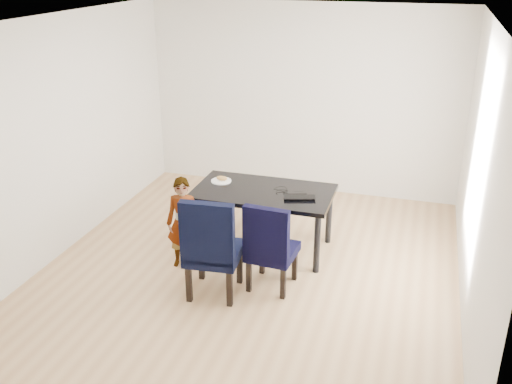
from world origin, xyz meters
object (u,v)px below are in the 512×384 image
(child, at_px, (184,223))
(dining_table, at_px, (263,220))
(chair_left, at_px, (214,244))
(chair_right, at_px, (273,244))
(laptop, at_px, (299,196))
(plate, at_px, (221,181))

(child, bearing_deg, dining_table, 30.88)
(chair_left, bearing_deg, dining_table, 73.30)
(chair_right, height_order, laptop, chair_right)
(plate, bearing_deg, laptop, -10.97)
(dining_table, xyz_separation_m, chair_right, (0.33, -0.78, 0.12))
(laptop, bearing_deg, chair_right, 63.72)
(chair_right, relative_size, laptop, 2.82)
(chair_left, xyz_separation_m, chair_right, (0.54, 0.29, -0.06))
(chair_right, height_order, child, child)
(laptop, bearing_deg, dining_table, -26.48)
(child, distance_m, laptop, 1.33)
(child, xyz_separation_m, laptop, (1.17, 0.58, 0.24))
(laptop, bearing_deg, child, 9.16)
(chair_left, xyz_separation_m, laptop, (0.65, 1.00, 0.21))
(chair_left, xyz_separation_m, child, (-0.52, 0.42, -0.03))
(chair_right, height_order, plate, chair_right)
(chair_left, height_order, child, chair_left)
(chair_right, relative_size, child, 0.94)
(child, relative_size, plate, 4.32)
(dining_table, distance_m, child, 0.99)
(dining_table, relative_size, child, 1.51)
(chair_right, distance_m, plate, 1.29)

